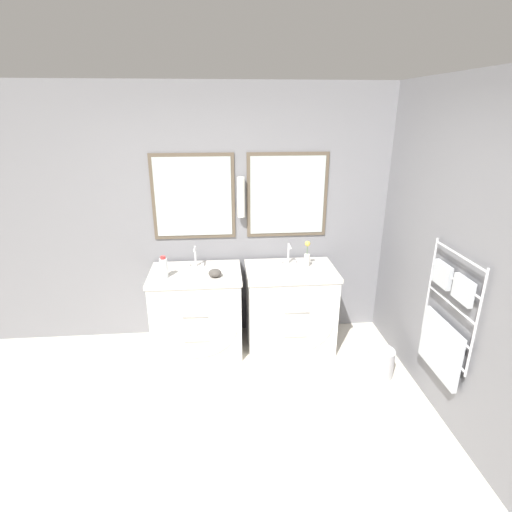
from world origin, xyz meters
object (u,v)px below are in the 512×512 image
vanity_left (197,312)px  toiletry_bottle (164,268)px  waste_bin (380,362)px  vanity_right (290,308)px  flower_vase (307,256)px  amenity_bowl (215,273)px

vanity_left → toiletry_bottle: toiletry_bottle is taller
vanity_left → toiletry_bottle: 0.59m
toiletry_bottle → waste_bin: toiletry_bottle is taller
vanity_left → vanity_right: (0.94, 0.00, 0.00)m
flower_vase → vanity_right: bearing=-149.9°
vanity_right → toiletry_bottle: 1.33m
amenity_bowl → vanity_left: bearing=155.4°
vanity_left → flower_vase: 1.24m
toiletry_bottle → amenity_bowl: (0.48, -0.03, -0.06)m
vanity_right → toiletry_bottle: bearing=-177.1°
vanity_right → waste_bin: size_ratio=3.32×
waste_bin → toiletry_bottle: bearing=165.6°
vanity_right → vanity_left: bearing=180.0°
toiletry_bottle → waste_bin: bearing=-14.4°
vanity_left → amenity_bowl: (0.19, -0.09, 0.45)m
toiletry_bottle → flower_vase: flower_vase is taller
vanity_left → flower_vase: flower_vase is taller
amenity_bowl → waste_bin: (1.51, -0.48, -0.75)m
vanity_left → waste_bin: vanity_left is taller
vanity_left → waste_bin: (1.70, -0.57, -0.30)m
flower_vase → vanity_left: bearing=-174.9°
vanity_right → toiletry_bottle: (-1.23, -0.06, 0.52)m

